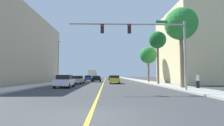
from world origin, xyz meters
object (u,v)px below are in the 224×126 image
palm_far (148,55)px  car_black (97,79)px  street_lamp (58,59)px  car_silver (78,80)px  car_green (112,78)px  palm_mid (158,41)px  pedestrian (198,81)px  traffic_signal_mast (149,38)px  car_yellow (115,79)px  delivery_truck (93,75)px  car_blue (88,78)px  palm_near (181,25)px  car_white (65,81)px

palm_far → car_black: size_ratio=1.65×
street_lamp → car_silver: street_lamp is taller
car_green → car_silver: (-6.43, -24.66, 0.01)m
palm_mid → palm_far: bearing=86.9°
palm_mid → pedestrian: (1.51, -9.19, -6.06)m
traffic_signal_mast → pedestrian: 7.31m
palm_far → car_black: bearing=163.6°
car_yellow → delivery_truck: (-6.43, 30.36, 0.92)m
traffic_signal_mast → car_blue: (-8.64, 27.84, -4.27)m
traffic_signal_mast → car_silver: size_ratio=2.41×
car_black → delivery_truck: bearing=96.0°
car_green → street_lamp: bearing=-111.5°
car_yellow → car_black: bearing=117.1°
palm_near → car_black: palm_near is taller
car_blue → pedestrian: bearing=-63.6°
car_blue → pedestrian: (14.29, -25.67, 0.18)m
palm_near → palm_mid: palm_near is taller
palm_far → car_yellow: (-7.18, -4.40, -4.82)m
traffic_signal_mast → palm_mid: palm_mid is taller
delivery_truck → pedestrian: 45.82m
car_blue → car_black: car_blue is taller
palm_near → palm_mid: bearing=91.9°
car_black → car_yellow: bearing=-65.0°
palm_far → palm_mid: bearing=-93.1°
traffic_signal_mast → palm_mid: bearing=70.0°
palm_near → delivery_truck: size_ratio=1.03×
street_lamp → palm_far: 17.86m
palm_mid → car_silver: bearing=168.3°
palm_far → pedestrian: (1.06, -17.45, -4.64)m
car_white → palm_mid: bearing=24.8°
street_lamp → pedestrian: 22.99m
traffic_signal_mast → delivery_truck: traffic_signal_mast is taller
car_yellow → car_silver: bearing=-168.7°
car_black → pedestrian: (11.93, -20.64, 0.21)m
delivery_truck → car_yellow: bearing=-77.5°
delivery_truck → pedestrian: delivery_truck is taller
street_lamp → car_white: size_ratio=1.91×
car_white → car_silver: (0.15, 8.86, -0.06)m
palm_near → car_yellow: (-7.00, 12.12, -6.48)m
traffic_signal_mast → car_black: 24.05m
palm_mid → car_silver: palm_mid is taller
palm_near → palm_mid: size_ratio=1.08×
palm_near → palm_far: size_ratio=1.24×
palm_mid → car_yellow: 9.96m
palm_mid → delivery_truck: 37.04m
street_lamp → car_yellow: (10.16, -0.30, -3.57)m
palm_far → car_silver: palm_far is taller
palm_mid → pedestrian: bearing=-80.6°
pedestrian → palm_mid: bearing=164.9°
palm_near → pedestrian: 6.48m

